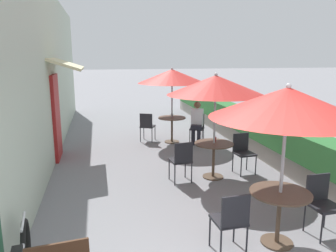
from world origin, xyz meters
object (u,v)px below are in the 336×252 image
object	(u,v)px
cafe_chair_far_right	(147,125)
cafe_chair_mid_left	(243,150)
coffee_cup_far	(172,115)
cafe_chair_near_left	(322,200)
coffee_cup_mid	(215,139)
cafe_chair_near_right	(231,218)
seated_patron_far_left	(197,121)
patio_table_far	(172,124)
patio_umbrella_near	(287,103)
cafe_chair_far_left	(197,126)
patio_table_near	(279,205)
patio_umbrella_mid	(216,85)
patio_table_mid	(214,152)
cafe_chair_mid_right	(182,158)
patio_umbrella_far	(172,76)

from	to	relation	value
cafe_chair_far_right	cafe_chair_mid_left	bearing A→B (deg)	-37.22
coffee_cup_far	cafe_chair_near_left	bearing A→B (deg)	-80.40
cafe_chair_near_left	cafe_chair_mid_left	bearing A→B (deg)	-92.82
coffee_cup_mid	cafe_chair_far_right	world-z (taller)	cafe_chair_far_right
cafe_chair_mid_left	cafe_chair_far_right	world-z (taller)	same
cafe_chair_near_right	seated_patron_far_left	bearing A→B (deg)	74.39
cafe_chair_near_left	patio_table_far	world-z (taller)	cafe_chair_near_left
patio_umbrella_near	cafe_chair_far_left	distance (m)	5.55
patio_table_near	patio_umbrella_mid	bearing A→B (deg)	90.20
patio_table_mid	cafe_chair_mid_right	distance (m)	0.75
cafe_chair_near_left	patio_table_mid	xyz separation A→B (m)	(-0.75, 2.45, 0.04)
patio_table_far	seated_patron_far_left	world-z (taller)	seated_patron_far_left
cafe_chair_near_right	patio_table_far	size ratio (longest dim) A/B	1.06
cafe_chair_near_left	cafe_chair_near_right	bearing A→B (deg)	5.83
seated_patron_far_left	coffee_cup_far	size ratio (longest dim) A/B	13.89
patio_table_far	patio_table_near	bearing A→B (deg)	-87.65
patio_umbrella_mid	patio_umbrella_near	bearing A→B (deg)	-89.80
cafe_chair_near_left	coffee_cup_far	xyz separation A→B (m)	(-0.94, 5.58, 0.28)
cafe_chair_mid_right	coffee_cup_mid	bearing A→B (deg)	14.57
patio_table_near	patio_table_far	size ratio (longest dim) A/B	1.00
patio_table_mid	patio_umbrella_mid	size ratio (longest dim) A/B	0.37
cafe_chair_mid_left	patio_umbrella_far	xyz separation A→B (m)	(-0.96, 2.85, 1.45)
patio_umbrella_near	patio_table_mid	bearing A→B (deg)	90.20
cafe_chair_far_right	patio_table_far	bearing A→B (deg)	5.83
patio_table_far	patio_umbrella_far	size ratio (longest dim) A/B	0.37
cafe_chair_far_left	coffee_cup_far	size ratio (longest dim) A/B	9.67
coffee_cup_far	cafe_chair_mid_right	bearing A→B (deg)	-99.42
patio_umbrella_near	patio_umbrella_far	xyz separation A→B (m)	(-0.23, 5.58, 0.00)
coffee_cup_far	patio_table_near	bearing A→B (deg)	-87.98
patio_umbrella_near	patio_table_mid	distance (m)	2.93
patio_table_far	patio_umbrella_far	xyz separation A→B (m)	(-0.00, 0.00, 1.40)
cafe_chair_near_right	patio_table_near	bearing A→B (deg)	5.83
cafe_chair_near_right	patio_umbrella_far	bearing A→B (deg)	81.68
cafe_chair_near_right	patio_table_far	xyz separation A→B (m)	(0.51, 5.70, 0.04)
patio_umbrella_mid	seated_patron_far_left	bearing A→B (deg)	80.48
cafe_chair_far_left	coffee_cup_mid	bearing A→B (deg)	105.20
patio_umbrella_far	patio_table_near	bearing A→B (deg)	-87.65
patio_table_near	cafe_chair_near_left	size ratio (longest dim) A/B	0.94
seated_patron_far_left	cafe_chair_mid_right	bearing A→B (deg)	91.65
patio_umbrella_near	cafe_chair_mid_left	xyz separation A→B (m)	(0.73, 2.73, -1.45)
cafe_chair_mid_left	patio_table_mid	bearing A→B (deg)	5.83
patio_table_near	patio_table_far	bearing A→B (deg)	92.35
patio_table_near	coffee_cup_mid	distance (m)	2.73
patio_umbrella_near	cafe_chair_far_left	size ratio (longest dim) A/B	2.54
cafe_chair_mid_right	patio_table_far	xyz separation A→B (m)	(0.52, 3.16, 0.04)
cafe_chair_mid_left	patio_table_far	size ratio (longest dim) A/B	1.06
cafe_chair_far_right	patio_table_mid	bearing A→B (deg)	-49.56
seated_patron_far_left	patio_table_far	bearing A→B (deg)	-2.70
patio_umbrella_near	cafe_chair_near_right	world-z (taller)	patio_umbrella_near
coffee_cup_far	cafe_chair_near_right	bearing A→B (deg)	-95.33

